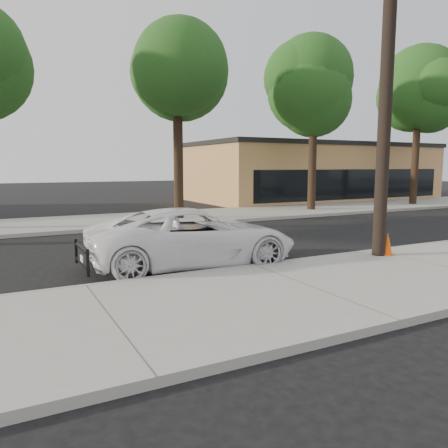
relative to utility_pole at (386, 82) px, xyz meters
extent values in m
plane|color=black|center=(-3.60, 2.70, -4.70)|extent=(120.00, 120.00, 0.00)
cube|color=gray|center=(-3.60, -1.60, -4.62)|extent=(90.00, 4.40, 0.15)
cube|color=gray|center=(-3.60, 11.20, -4.62)|extent=(90.00, 5.00, 0.15)
cube|color=#9E9B93|center=(-3.60, 0.60, -4.62)|extent=(90.00, 0.12, 0.16)
cube|color=#AA7546|center=(12.40, 18.70, -2.70)|extent=(18.00, 10.00, 4.00)
cylinder|color=black|center=(0.00, 0.00, -0.05)|extent=(0.34, 0.34, 9.00)
cylinder|color=black|center=(-1.60, 10.50, -2.17)|extent=(0.44, 0.44, 4.75)
sphere|color=#134315|center=(-1.60, 10.50, 1.80)|extent=(4.80, 4.80, 4.80)
sphere|color=#134315|center=(-0.96, 10.02, 3.08)|extent=(3.84, 3.84, 3.84)
cylinder|color=black|center=(6.40, 10.80, -2.35)|extent=(0.44, 0.44, 4.40)
sphere|color=#134315|center=(6.40, 10.80, 1.30)|extent=(4.35, 4.35, 4.35)
sphere|color=#134315|center=(6.98, 10.36, 2.46)|extent=(3.48, 3.48, 3.48)
cylinder|color=black|center=(14.40, 10.60, -2.25)|extent=(0.44, 0.44, 4.60)
sphere|color=#134315|center=(14.40, 10.60, 1.60)|extent=(4.65, 4.65, 4.65)
sphere|color=#134315|center=(15.02, 10.13, 2.84)|extent=(3.72, 3.72, 3.72)
imported|color=white|center=(-4.68, 1.80, -3.95)|extent=(5.51, 2.83, 1.49)
cube|color=#E9510C|center=(0.22, -0.10, -4.54)|extent=(0.40, 0.40, 0.02)
cone|color=#E9510C|center=(0.22, -0.10, -4.23)|extent=(0.36, 0.36, 0.63)
camera|label=1|loc=(-9.11, -8.36, -2.13)|focal=35.00mm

